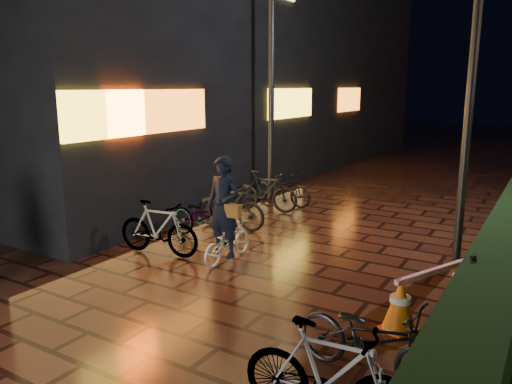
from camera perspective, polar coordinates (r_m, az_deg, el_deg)
The scene contains 9 objects.
ground at distance 7.05m, azimuth -5.39°, elevation -14.30°, with size 80.00×80.00×0.00m, color #381911.
storefront_block at distance 21.28m, azimuth -7.77°, elevation 15.62°, with size 12.09×22.00×9.00m.
lamp_post_hedge at distance 9.41m, azimuth 23.33°, elevation 10.60°, with size 0.53×0.22×5.54m.
lamp_post_sf at distance 13.48m, azimuth 1.77°, elevation 12.46°, with size 0.56×0.18×5.87m.
cyclist at distance 8.94m, azimuth -3.52°, elevation -3.60°, with size 0.70×1.36×1.93m.
traffic_barrier at distance 7.35m, azimuth 19.53°, elevation -10.82°, with size 1.07×1.71×0.71m.
cart_assembly at distance 7.20m, azimuth 25.47°, elevation -9.99°, with size 0.60×0.62×1.10m.
parked_bikes_storefront at distance 11.36m, azimuth -2.51°, elevation -1.38°, with size 1.91×5.40×1.03m.
parked_bikes_hedge at distance 5.34m, azimuth 11.04°, elevation -17.78°, with size 1.85×1.67×1.03m.
Camera 1 is at (3.82, -5.04, 3.12)m, focal length 35.00 mm.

